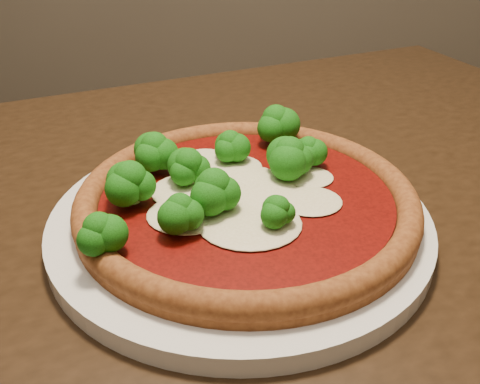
{
  "coord_description": "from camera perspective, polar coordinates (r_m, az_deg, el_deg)",
  "views": [
    {
      "loc": [
        0.16,
        -0.42,
        1.04
      ],
      "look_at": [
        0.16,
        -0.0,
        0.79
      ],
      "focal_mm": 40.0,
      "sensor_mm": 36.0,
      "label": 1
    }
  ],
  "objects": [
    {
      "name": "dining_table",
      "position": [
        0.63,
        -0.98,
        -8.47
      ],
      "size": [
        1.32,
        1.12,
        0.75
      ],
      "rotation": [
        0.0,
        0.0,
        0.41
      ],
      "color": "black",
      "rests_on": "floor"
    },
    {
      "name": "plate",
      "position": [
        0.5,
        0.0,
        -3.06
      ],
      "size": [
        0.35,
        0.35,
        0.02
      ],
      "primitive_type": "cylinder",
      "color": "silver",
      "rests_on": "dining_table"
    },
    {
      "name": "pizza",
      "position": [
        0.49,
        0.0,
        -0.08
      ],
      "size": [
        0.32,
        0.32,
        0.06
      ],
      "rotation": [
        0.0,
        0.0,
        0.41
      ],
      "color": "brown",
      "rests_on": "plate"
    }
  ]
}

